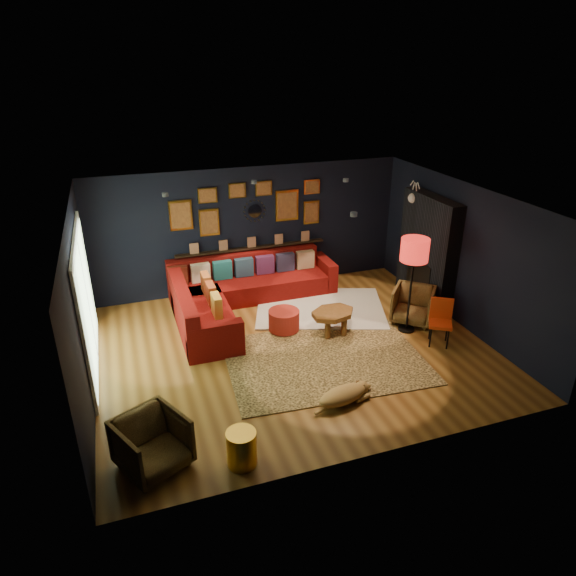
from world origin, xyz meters
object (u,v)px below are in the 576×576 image
object	(u,v)px
sectional	(234,294)
coffee_table	(333,316)
armchair_left	(152,441)
floor_lamp	(414,254)
armchair_right	(413,303)
orange_chair	(441,318)
gold_stool	(242,448)
dog	(343,393)
pouf	(284,320)

from	to	relation	value
sectional	coffee_table	distance (m)	2.11
armchair_left	floor_lamp	size ratio (longest dim) A/B	0.44
coffee_table	armchair_right	size ratio (longest dim) A/B	1.32
sectional	orange_chair	bearing A→B (deg)	-38.06
gold_stool	armchair_left	bearing A→B (deg)	163.73
dog	gold_stool	bearing A→B (deg)	-170.70
pouf	coffee_table	bearing A→B (deg)	-26.64
floor_lamp	dog	bearing A→B (deg)	-141.46
coffee_table	orange_chair	xyz separation A→B (m)	(1.64, -0.87, 0.11)
armchair_left	dog	xyz separation A→B (m)	(2.70, 0.39, -0.20)
sectional	orange_chair	xyz separation A→B (m)	(3.09, -2.42, 0.15)
orange_chair	floor_lamp	world-z (taller)	floor_lamp
sectional	coffee_table	size ratio (longest dim) A/B	3.47
orange_chair	pouf	bearing A→B (deg)	-175.64
armchair_right	gold_stool	world-z (taller)	armchair_right
pouf	orange_chair	bearing A→B (deg)	-27.48
orange_chair	armchair_left	bearing A→B (deg)	-132.13
armchair_right	gold_stool	size ratio (longest dim) A/B	1.58
armchair_right	floor_lamp	xyz separation A→B (m)	(-0.28, -0.27, 1.13)
armchair_left	gold_stool	xyz separation A→B (m)	(1.03, -0.30, -0.15)
armchair_left	coffee_table	bearing A→B (deg)	7.83
coffee_table	dog	xyz separation A→B (m)	(-0.67, -1.92, -0.18)
coffee_table	armchair_right	bearing A→B (deg)	-1.33
pouf	armchair_left	xyz separation A→B (m)	(-2.59, -2.71, 0.17)
coffee_table	pouf	distance (m)	0.90
armchair_right	sectional	bearing A→B (deg)	-165.86
dog	floor_lamp	bearing A→B (deg)	25.45
orange_chair	dog	world-z (taller)	orange_chair
armchair_left	orange_chair	size ratio (longest dim) A/B	0.95
floor_lamp	dog	xyz separation A→B (m)	(-2.02, -1.61, -1.31)
armchair_right	orange_chair	bearing A→B (deg)	-47.08
sectional	coffee_table	xyz separation A→B (m)	(1.44, -1.55, 0.05)
coffee_table	gold_stool	bearing A→B (deg)	-131.97
pouf	sectional	bearing A→B (deg)	119.49
coffee_table	armchair_left	world-z (taller)	armchair_left
gold_stool	dog	xyz separation A→B (m)	(1.68, 0.69, -0.05)
pouf	armchair_left	world-z (taller)	armchair_left
pouf	orange_chair	xyz separation A→B (m)	(2.44, -1.27, 0.26)
armchair_left	armchair_right	size ratio (longest dim) A/B	1.04
pouf	floor_lamp	distance (m)	2.59
gold_stool	orange_chair	bearing A→B (deg)	23.58
armchair_right	pouf	bearing A→B (deg)	-148.74
sectional	armchair_right	size ratio (longest dim) A/B	4.57
armchair_left	floor_lamp	bearing A→B (deg)	-3.62
dog	armchair_right	bearing A→B (deg)	26.27
armchair_left	gold_stool	world-z (taller)	armchair_left
pouf	armchair_right	distance (m)	2.46
sectional	floor_lamp	bearing A→B (deg)	-33.69
pouf	dog	distance (m)	2.32
pouf	armchair_left	size ratio (longest dim) A/B	0.73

